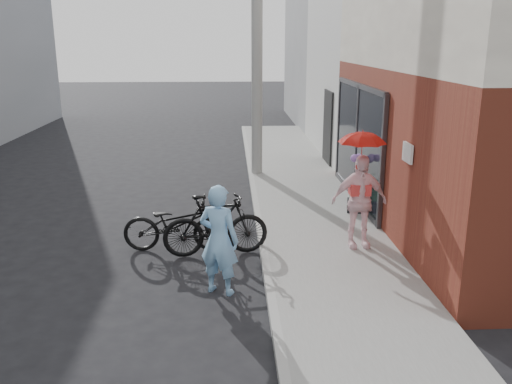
{
  "coord_description": "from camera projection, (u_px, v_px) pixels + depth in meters",
  "views": [
    {
      "loc": [
        0.4,
        -7.94,
        3.52
      ],
      "look_at": [
        0.82,
        0.62,
        1.1
      ],
      "focal_mm": 38.0,
      "sensor_mm": 36.0,
      "label": 1
    }
  ],
  "objects": [
    {
      "name": "ground",
      "position": [
        207.0,
        270.0,
        8.57
      ],
      "size": [
        80.0,
        80.0,
        0.0
      ],
      "primitive_type": "plane",
      "color": "black",
      "rests_on": "ground"
    },
    {
      "name": "sidewalk",
      "position": [
        318.0,
        223.0,
        10.58
      ],
      "size": [
        2.2,
        24.0,
        0.12
      ],
      "primitive_type": "cube",
      "color": "gray",
      "rests_on": "ground"
    },
    {
      "name": "officer",
      "position": [
        219.0,
        240.0,
        7.6
      ],
      "size": [
        0.69,
        0.59,
        1.61
      ],
      "primitive_type": "imported",
      "rotation": [
        0.0,
        0.0,
        2.71
      ],
      "color": "#7FB6E3",
      "rests_on": "ground"
    },
    {
      "name": "curb",
      "position": [
        259.0,
        224.0,
        10.52
      ],
      "size": [
        0.12,
        24.0,
        0.12
      ],
      "primitive_type": "cube",
      "color": "#9E9E99",
      "rests_on": "ground"
    },
    {
      "name": "parasol",
      "position": [
        363.0,
        135.0,
        8.72
      ],
      "size": [
        0.75,
        0.75,
        0.66
      ],
      "primitive_type": "imported",
      "color": "red",
      "rests_on": "kimono_woman"
    },
    {
      "name": "potted_plant",
      "position": [
        359.0,
        186.0,
        11.0
      ],
      "size": [
        0.56,
        0.49,
        0.63
      ],
      "primitive_type": "imported",
      "color": "#28652B",
      "rests_on": "planter"
    },
    {
      "name": "east_building_far",
      "position": [
        386.0,
        40.0,
        23.34
      ],
      "size": [
        8.0,
        8.0,
        7.0
      ],
      "primitive_type": "cube",
      "color": "gray",
      "rests_on": "ground"
    },
    {
      "name": "kimono_woman",
      "position": [
        359.0,
        201.0,
        9.03
      ],
      "size": [
        0.96,
        0.45,
        1.59
      ],
      "primitive_type": "imported",
      "rotation": [
        0.0,
        0.0,
        0.06
      ],
      "color": "#FFD5DB",
      "rests_on": "sidewalk"
    },
    {
      "name": "bike_right",
      "position": [
        216.0,
        225.0,
        9.04
      ],
      "size": [
        1.82,
        0.75,
        1.06
      ],
      "primitive_type": "imported",
      "rotation": [
        0.0,
        0.0,
        1.72
      ],
      "color": "black",
      "rests_on": "ground"
    },
    {
      "name": "plaster_building",
      "position": [
        450.0,
        40.0,
        16.61
      ],
      "size": [
        8.0,
        6.0,
        7.0
      ],
      "primitive_type": "cube",
      "color": "silver",
      "rests_on": "ground"
    },
    {
      "name": "utility_pole",
      "position": [
        257.0,
        40.0,
        13.44
      ],
      "size": [
        0.28,
        0.28,
        7.0
      ],
      "primitive_type": "cylinder",
      "color": "#9E9E99",
      "rests_on": "ground"
    },
    {
      "name": "bike_left",
      "position": [
        176.0,
        224.0,
        9.25
      ],
      "size": [
        1.82,
        0.69,
        0.95
      ],
      "primitive_type": "imported",
      "rotation": [
        0.0,
        0.0,
        1.53
      ],
      "color": "black",
      "rests_on": "ground"
    },
    {
      "name": "planter",
      "position": [
        357.0,
        206.0,
        11.12
      ],
      "size": [
        0.49,
        0.49,
        0.22
      ],
      "primitive_type": "cube",
      "rotation": [
        0.0,
        0.0,
        -0.2
      ],
      "color": "black",
      "rests_on": "sidewalk"
    }
  ]
}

